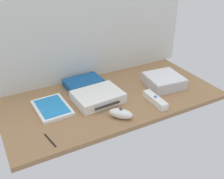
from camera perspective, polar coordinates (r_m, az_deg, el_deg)
The scene contains 9 objects.
ground_plane at distance 126.24cm, azimuth 0.00°, elevation -1.98°, with size 100.00×48.00×2.00cm, color #936D47.
back_wall at distance 134.03cm, azimuth -5.18°, elevation 15.15°, with size 110.00×1.20×64.00cm, color silver.
game_console at distance 121.52cm, azimuth -2.90°, elevation -1.61°, with size 21.78×17.31×4.40cm.
mini_computer at distance 136.99cm, azimuth 10.90°, elevation 1.87°, with size 18.70×18.70×5.30cm.
game_case at distance 119.47cm, azimuth -12.54°, elevation -3.77°, with size 14.27×19.47×1.56cm.
network_router at distance 135.02cm, azimuth -6.02°, elevation 1.39°, with size 18.64×13.11×3.40cm.
remote_wand at distance 122.17cm, azimuth 9.08°, elevation -2.17°, with size 3.93×14.88×3.40cm.
remote_nunchuk at distance 110.75cm, azimuth 1.88°, elevation -5.09°, with size 9.99×10.36×5.10cm.
stylus_pen at distance 102.78cm, azimuth -12.94°, elevation -10.28°, with size 0.70×0.70×9.00cm, color black.
Camera 1 is at (-51.21, -94.87, 64.67)cm, focal length 43.34 mm.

